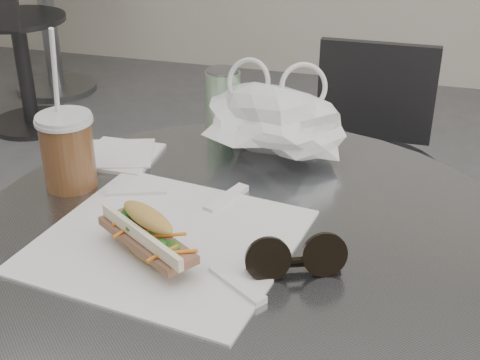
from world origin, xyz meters
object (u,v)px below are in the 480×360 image
(banh_mi, at_px, (147,235))
(chair_far, at_px, (361,207))
(bg_table, at_px, (46,0))
(iced_coffee, at_px, (68,150))
(sunglasses, at_px, (296,259))
(bg_chair, at_px, (15,53))
(drink_can, at_px, (223,102))

(banh_mi, bearing_deg, chair_far, 111.85)
(chair_far, bearing_deg, bg_table, -38.90)
(iced_coffee, relative_size, sunglasses, 2.00)
(bg_table, distance_m, sunglasses, 2.84)
(bg_chair, distance_m, sunglasses, 2.40)
(chair_far, distance_m, bg_chair, 1.81)
(bg_table, distance_m, chair_far, 2.18)
(iced_coffee, height_order, sunglasses, iced_coffee)
(bg_table, relative_size, chair_far, 1.01)
(chair_far, relative_size, iced_coffee, 3.03)
(chair_far, relative_size, bg_chair, 0.93)
(iced_coffee, bearing_deg, drink_can, 56.69)
(bg_table, height_order, drink_can, drink_can)
(chair_far, height_order, banh_mi, banh_mi)
(banh_mi, distance_m, iced_coffee, 0.24)
(iced_coffee, distance_m, drink_can, 0.29)
(banh_mi, height_order, iced_coffee, iced_coffee)
(drink_can, bearing_deg, bg_table, 128.00)
(chair_far, height_order, sunglasses, sunglasses)
(bg_chair, distance_m, iced_coffee, 2.09)
(banh_mi, bearing_deg, bg_chair, 161.44)
(bg_table, bearing_deg, bg_chair, -76.55)
(bg_chair, height_order, drink_can, drink_can)
(sunglasses, bearing_deg, bg_chair, 107.85)
(banh_mi, bearing_deg, iced_coffee, 175.27)
(bg_chair, xyz_separation_m, banh_mi, (1.38, -1.80, 0.42))
(drink_can, bearing_deg, sunglasses, -61.77)
(bg_table, distance_m, bg_chair, 0.51)
(bg_table, xyz_separation_m, banh_mi, (1.50, -2.28, 0.31))
(bg_table, xyz_separation_m, iced_coffee, (1.31, -2.14, 0.33))
(bg_table, xyz_separation_m, drink_can, (1.48, -1.89, 0.33))
(bg_chair, relative_size, sunglasses, 6.52)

